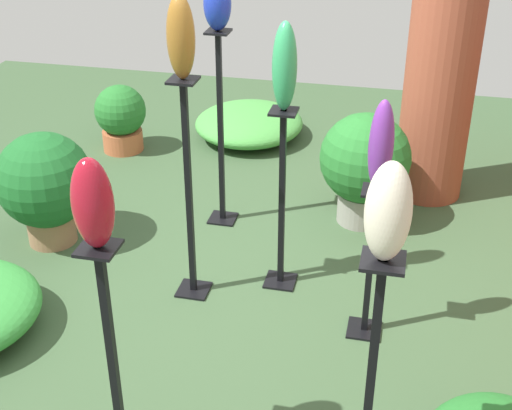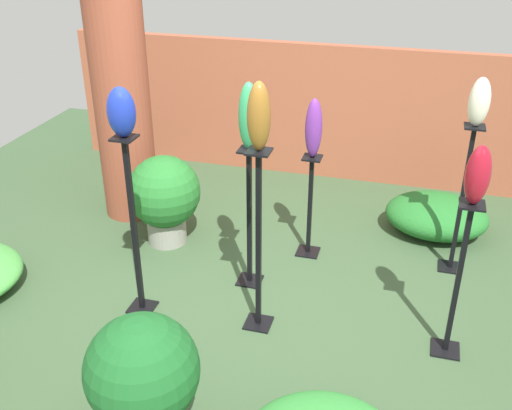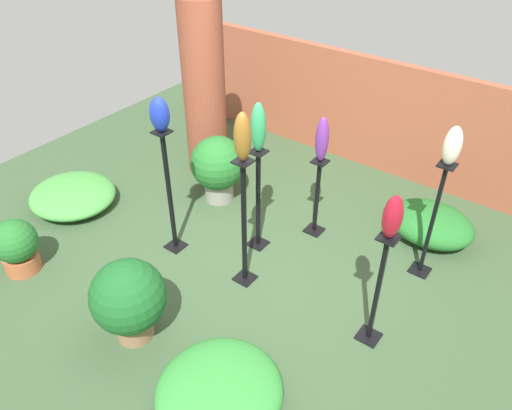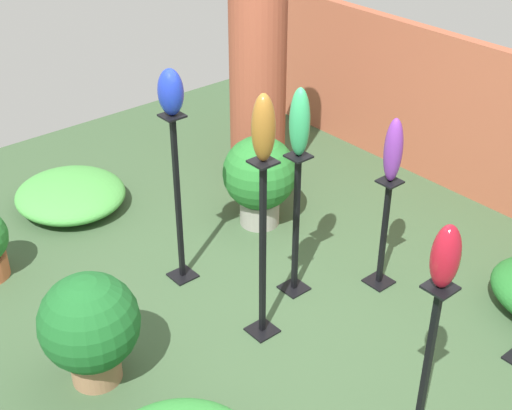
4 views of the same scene
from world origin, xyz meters
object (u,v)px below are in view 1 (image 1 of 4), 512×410
object	(u,v)px
potted_plant_mid_right	(45,183)
potted_plant_front_left	(365,163)
brick_pillar	(443,55)
art_vase_ruby	(93,204)
art_vase_ivory	(388,212)
art_vase_bronze	(181,37)
art_vase_jade	(285,67)
potted_plant_near_pillar	(121,116)
pedestal_bronze	(189,201)
pedestal_ivory	(368,407)
pedestal_cobalt	(221,138)
pedestal_jade	(282,209)
pedestal_violet	(369,271)
art_vase_cobalt	(217,4)
art_vase_violet	(381,146)
pedestal_ruby	(114,370)

from	to	relation	value
potted_plant_mid_right	potted_plant_front_left	size ratio (longest dim) A/B	0.97
brick_pillar	art_vase_ruby	bearing A→B (deg)	-23.55
art_vase_ivory	potted_plant_front_left	size ratio (longest dim) A/B	0.45
art_vase_bronze	art_vase_jade	world-z (taller)	art_vase_bronze
potted_plant_near_pillar	art_vase_ivory	bearing A→B (deg)	36.25
pedestal_bronze	pedestal_ivory	bearing A→B (deg)	40.36
art_vase_bronze	art_vase_ivory	distance (m)	1.86
pedestal_cobalt	pedestal_bronze	bearing A→B (deg)	3.65
pedestal_jade	pedestal_violet	bearing A→B (deg)	56.75
potted_plant_mid_right	brick_pillar	bearing A→B (deg)	117.83
art_vase_bronze	art_vase_cobalt	size ratio (longest dim) A/B	1.32
art_vase_violet	pedestal_cobalt	bearing A→B (deg)	-133.15
art_vase_ruby	potted_plant_mid_right	world-z (taller)	art_vase_ruby
pedestal_violet	art_vase_cobalt	xyz separation A→B (m)	(-1.10, -1.17, 1.19)
art_vase_jade	art_vase_violet	size ratio (longest dim) A/B	1.02
pedestal_bronze	art_vase_bronze	size ratio (longest dim) A/B	3.08
pedestal_cobalt	pedestal_ruby	xyz separation A→B (m)	(2.31, 0.14, -0.13)
pedestal_cobalt	potted_plant_mid_right	bearing A→B (deg)	-62.92
potted_plant_near_pillar	brick_pillar	bearing A→B (deg)	85.13
brick_pillar	pedestal_jade	world-z (taller)	brick_pillar
pedestal_violet	art_vase_ivory	xyz separation A→B (m)	(1.25, 0.09, 1.08)
pedestal_bronze	pedestal_violet	world-z (taller)	pedestal_bronze
pedestal_violet	art_vase_jade	world-z (taller)	art_vase_jade
art_vase_ruby	potted_plant_near_pillar	world-z (taller)	art_vase_ruby
pedestal_jade	art_vase_jade	distance (m)	0.91
art_vase_ruby	potted_plant_near_pillar	bearing A→B (deg)	-157.84
art_vase_ivory	potted_plant_front_left	xyz separation A→B (m)	(-2.57, -0.24, -1.03)
pedestal_cobalt	art_vase_ruby	xyz separation A→B (m)	(2.31, 0.14, 0.71)
pedestal_ivory	art_vase_bronze	xyz separation A→B (m)	(-1.41, -1.20, 1.05)
brick_pillar	pedestal_cobalt	distance (m)	1.77
brick_pillar	pedestal_ruby	bearing A→B (deg)	-23.55
brick_pillar	potted_plant_near_pillar	size ratio (longest dim) A/B	3.72
pedestal_jade	pedestal_ivory	bearing A→B (deg)	22.40
pedestal_bronze	art_vase_violet	size ratio (longest dim) A/B	2.80
pedestal_jade	art_vase_jade	size ratio (longest dim) A/B	2.32
pedestal_cobalt	potted_plant_near_pillar	world-z (taller)	pedestal_cobalt
pedestal_bronze	pedestal_jade	size ratio (longest dim) A/B	1.18
pedestal_ivory	potted_plant_mid_right	bearing A→B (deg)	-126.89
pedestal_bronze	art_vase_violet	world-z (taller)	art_vase_violet
pedestal_jade	art_vase_ivory	size ratio (longest dim) A/B	3.13
pedestal_jade	art_vase_bronze	xyz separation A→B (m)	(0.22, -0.53, 1.11)
pedestal_violet	potted_plant_mid_right	xyz separation A→B (m)	(-0.53, -2.29, 0.03)
potted_plant_near_pillar	art_vase_bronze	bearing A→B (deg)	33.03
pedestal_violet	pedestal_ruby	size ratio (longest dim) A/B	0.80
pedestal_ruby	art_vase_bronze	distance (m)	1.77
pedestal_bronze	potted_plant_near_pillar	distance (m)	2.38
art_vase_violet	pedestal_bronze	bearing A→B (deg)	-98.28
pedestal_bronze	potted_plant_near_pillar	bearing A→B (deg)	-146.97
pedestal_bronze	potted_plant_mid_right	world-z (taller)	pedestal_bronze
art_vase_ivory	potted_plant_near_pillar	distance (m)	4.37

